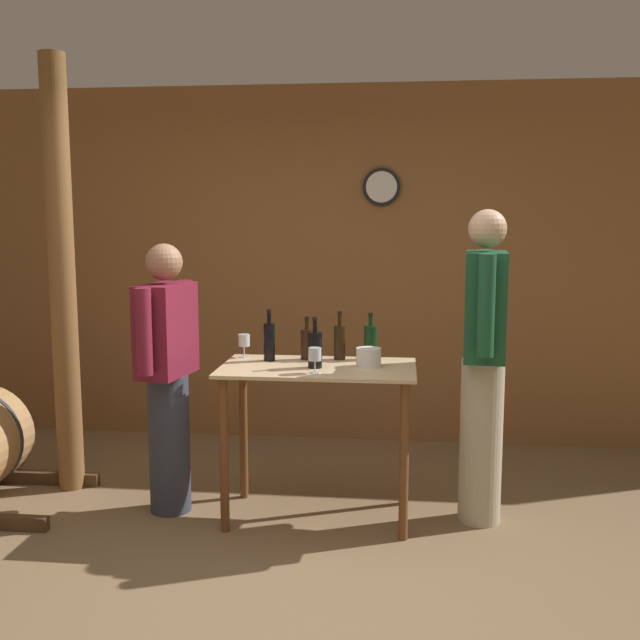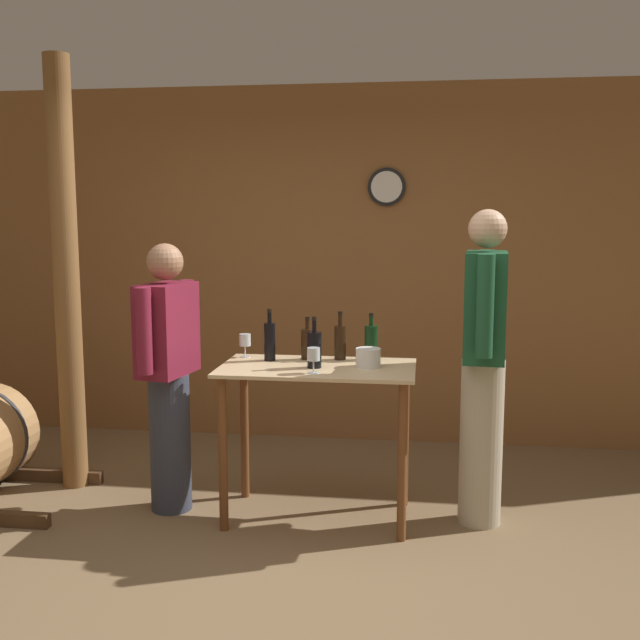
{
  "view_description": "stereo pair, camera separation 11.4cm",
  "coord_description": "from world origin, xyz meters",
  "px_view_note": "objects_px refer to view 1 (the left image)",
  "views": [
    {
      "loc": [
        0.53,
        -3.23,
        1.74
      ],
      "look_at": [
        0.06,
        0.99,
        1.14
      ],
      "focal_mm": 42.0,
      "sensor_mm": 36.0,
      "label": 1
    },
    {
      "loc": [
        0.64,
        -3.21,
        1.74
      ],
      "look_at": [
        0.06,
        0.99,
        1.14
      ],
      "focal_mm": 42.0,
      "sensor_mm": 36.0,
      "label": 2
    }
  ],
  "objects_px": {
    "wine_bottle_far_left": "(269,340)",
    "wine_bottle_center": "(315,349)",
    "wooden_post": "(62,278)",
    "person_visitor_with_scarf": "(483,359)",
    "person_host": "(167,373)",
    "wine_bottle_far_right": "(370,341)",
    "wine_glass_near_center": "(315,355)",
    "wine_glass_near_left": "(244,341)",
    "wine_bottle_left": "(307,343)",
    "wine_bottle_right": "(340,341)",
    "ice_bucket": "(369,357)"
  },
  "relations": [
    {
      "from": "wooden_post",
      "to": "wine_bottle_left",
      "type": "relative_size",
      "value": 10.7
    },
    {
      "from": "wine_bottle_left",
      "to": "person_host",
      "type": "bearing_deg",
      "value": -166.41
    },
    {
      "from": "wine_bottle_center",
      "to": "ice_bucket",
      "type": "distance_m",
      "value": 0.31
    },
    {
      "from": "wooden_post",
      "to": "wine_bottle_right",
      "type": "bearing_deg",
      "value": -2.79
    },
    {
      "from": "wine_bottle_far_left",
      "to": "wine_bottle_left",
      "type": "distance_m",
      "value": 0.22
    },
    {
      "from": "wine_bottle_right",
      "to": "person_visitor_with_scarf",
      "type": "height_order",
      "value": "person_visitor_with_scarf"
    },
    {
      "from": "wooden_post",
      "to": "person_visitor_with_scarf",
      "type": "relative_size",
      "value": 1.52
    },
    {
      "from": "wine_bottle_center",
      "to": "ice_bucket",
      "type": "height_order",
      "value": "wine_bottle_center"
    },
    {
      "from": "wine_bottle_center",
      "to": "person_host",
      "type": "xyz_separation_m",
      "value": [
        -0.87,
        0.04,
        -0.17
      ]
    },
    {
      "from": "wine_bottle_far_left",
      "to": "wine_bottle_far_right",
      "type": "distance_m",
      "value": 0.6
    },
    {
      "from": "wine_bottle_center",
      "to": "wine_glass_near_center",
      "type": "bearing_deg",
      "value": -83.48
    },
    {
      "from": "wine_bottle_far_right",
      "to": "wine_glass_near_center",
      "type": "relative_size",
      "value": 1.99
    },
    {
      "from": "wine_bottle_far_left",
      "to": "wine_bottle_center",
      "type": "height_order",
      "value": "wine_bottle_far_left"
    },
    {
      "from": "wine_bottle_far_left",
      "to": "wine_bottle_right",
      "type": "relative_size",
      "value": 1.06
    },
    {
      "from": "wooden_post",
      "to": "wine_bottle_far_left",
      "type": "height_order",
      "value": "wooden_post"
    },
    {
      "from": "wine_glass_near_left",
      "to": "ice_bucket",
      "type": "height_order",
      "value": "wine_glass_near_left"
    },
    {
      "from": "wine_glass_near_left",
      "to": "wine_bottle_far_right",
      "type": "bearing_deg",
      "value": 1.92
    },
    {
      "from": "person_visitor_with_scarf",
      "to": "wine_bottle_center",
      "type": "bearing_deg",
      "value": -174.25
    },
    {
      "from": "wine_glass_near_left",
      "to": "person_host",
      "type": "distance_m",
      "value": 0.49
    },
    {
      "from": "wine_bottle_left",
      "to": "wine_bottle_right",
      "type": "distance_m",
      "value": 0.19
    },
    {
      "from": "wine_bottle_left",
      "to": "wine_bottle_far_right",
      "type": "height_order",
      "value": "wine_bottle_far_right"
    },
    {
      "from": "wine_bottle_far_right",
      "to": "person_host",
      "type": "height_order",
      "value": "person_host"
    },
    {
      "from": "wooden_post",
      "to": "person_visitor_with_scarf",
      "type": "bearing_deg",
      "value": -5.51
    },
    {
      "from": "wine_bottle_far_left",
      "to": "wine_glass_near_left",
      "type": "bearing_deg",
      "value": 154.74
    },
    {
      "from": "wine_glass_near_center",
      "to": "person_visitor_with_scarf",
      "type": "height_order",
      "value": "person_visitor_with_scarf"
    },
    {
      "from": "wine_bottle_right",
      "to": "person_host",
      "type": "bearing_deg",
      "value": -167.91
    },
    {
      "from": "wine_bottle_right",
      "to": "wine_bottle_center",
      "type": "bearing_deg",
      "value": -114.51
    },
    {
      "from": "wine_bottle_right",
      "to": "ice_bucket",
      "type": "bearing_deg",
      "value": -47.64
    },
    {
      "from": "wine_bottle_center",
      "to": "wine_bottle_far_right",
      "type": "height_order",
      "value": "wine_bottle_center"
    },
    {
      "from": "wooden_post",
      "to": "wine_glass_near_center",
      "type": "height_order",
      "value": "wooden_post"
    },
    {
      "from": "wine_bottle_far_left",
      "to": "wine_bottle_center",
      "type": "bearing_deg",
      "value": -30.82
    },
    {
      "from": "wine_bottle_center",
      "to": "person_host",
      "type": "distance_m",
      "value": 0.89
    },
    {
      "from": "wine_glass_near_center",
      "to": "wine_bottle_far_right",
      "type": "bearing_deg",
      "value": 56.44
    },
    {
      "from": "person_host",
      "to": "wine_bottle_far_left",
      "type": "bearing_deg",
      "value": 12.46
    },
    {
      "from": "person_visitor_with_scarf",
      "to": "ice_bucket",
      "type": "bearing_deg",
      "value": -176.76
    },
    {
      "from": "wine_bottle_far_left",
      "to": "wine_bottle_right",
      "type": "xyz_separation_m",
      "value": [
        0.41,
        0.08,
        -0.01
      ]
    },
    {
      "from": "wooden_post",
      "to": "wine_bottle_center",
      "type": "relative_size",
      "value": 9.39
    },
    {
      "from": "wooden_post",
      "to": "wine_bottle_left",
      "type": "distance_m",
      "value": 1.59
    },
    {
      "from": "wine_glass_near_center",
      "to": "person_host",
      "type": "xyz_separation_m",
      "value": [
        -0.88,
        0.19,
        -0.16
      ]
    },
    {
      "from": "wine_bottle_center",
      "to": "wine_glass_near_center",
      "type": "relative_size",
      "value": 2.06
    },
    {
      "from": "wooden_post",
      "to": "wine_bottle_far_right",
      "type": "distance_m",
      "value": 1.95
    },
    {
      "from": "wooden_post",
      "to": "wine_glass_near_left",
      "type": "distance_m",
      "value": 1.22
    },
    {
      "from": "wine_bottle_left",
      "to": "wine_glass_near_center",
      "type": "distance_m",
      "value": 0.39
    },
    {
      "from": "wine_bottle_left",
      "to": "wine_glass_near_center",
      "type": "bearing_deg",
      "value": -76.46
    },
    {
      "from": "wine_bottle_center",
      "to": "wine_bottle_far_right",
      "type": "distance_m",
      "value": 0.41
    },
    {
      "from": "wine_bottle_far_right",
      "to": "wine_glass_near_center",
      "type": "xyz_separation_m",
      "value": [
        -0.28,
        -0.42,
        -0.01
      ]
    },
    {
      "from": "person_visitor_with_scarf",
      "to": "wine_bottle_far_left",
      "type": "bearing_deg",
      "value": 176.34
    },
    {
      "from": "wine_glass_near_center",
      "to": "person_host",
      "type": "distance_m",
      "value": 0.92
    },
    {
      "from": "wooden_post",
      "to": "wine_bottle_far_left",
      "type": "distance_m",
      "value": 1.38
    },
    {
      "from": "wine_bottle_left",
      "to": "person_visitor_with_scarf",
      "type": "relative_size",
      "value": 0.14
    }
  ]
}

